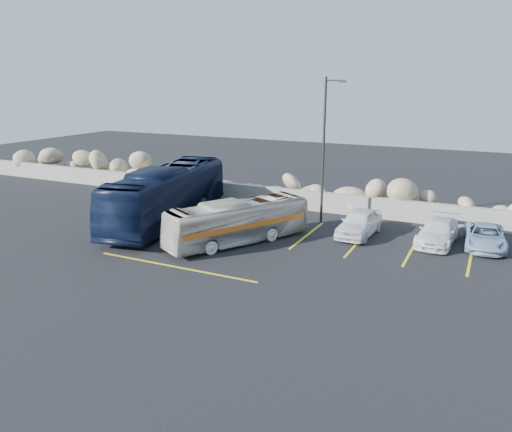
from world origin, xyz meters
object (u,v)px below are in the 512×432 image
at_px(tour_coach, 168,194).
at_px(car_c, 438,232).
at_px(lamppost, 325,147).
at_px(car_d, 485,237).
at_px(vintage_bus, 238,222).
at_px(car_a, 359,223).

distance_m(tour_coach, car_c, 14.59).
relative_size(lamppost, car_c, 1.97).
xyz_separation_m(tour_coach, car_c, (14.34, 2.49, -0.98)).
xyz_separation_m(tour_coach, car_d, (16.47, 2.83, -1.03)).
height_order(car_c, car_d, car_c).
xyz_separation_m(vintage_bus, car_a, (5.12, 3.78, -0.39)).
relative_size(lamppost, tour_coach, 0.71).
bearing_deg(vintage_bus, car_c, 54.03).
bearing_deg(car_d, vintage_bus, -162.48).
distance_m(lamppost, car_c, 7.37).
bearing_deg(lamppost, car_a, -28.43).
bearing_deg(car_d, tour_coach, -174.87).
distance_m(lamppost, car_d, 9.24).
xyz_separation_m(vintage_bus, car_c, (8.96, 4.17, -0.48)).
xyz_separation_m(vintage_bus, tour_coach, (-5.39, 1.68, 0.50)).
xyz_separation_m(lamppost, tour_coach, (-8.04, -3.44, -2.73)).
relative_size(tour_coach, car_a, 2.83).
bearing_deg(car_a, tour_coach, -165.22).
bearing_deg(lamppost, car_d, -4.13).
bearing_deg(car_a, car_c, 9.20).
bearing_deg(vintage_bus, car_a, 65.54).
xyz_separation_m(car_c, car_d, (2.12, 0.34, -0.05)).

